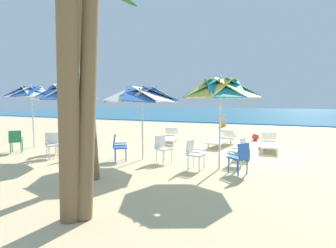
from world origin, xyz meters
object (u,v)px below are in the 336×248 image
Objects in this scene: palm_tree_2 at (86,54)px; cooler_box at (242,154)px; plastic_chair_2 at (194,152)px; beach_umbrella_1 at (142,95)px; plastic_chair_7 at (83,144)px; plastic_chair_8 at (16,140)px; beachgoer_seated at (224,122)px; beach_umbrella_0 at (221,89)px; plastic_chair_3 at (163,147)px; plastic_chair_4 at (118,146)px; plastic_chair_6 at (53,143)px; beach_umbrella_3 at (31,92)px; plastic_chair_0 at (239,149)px; plastic_chair_5 at (59,140)px; beach_umbrella_2 at (66,93)px; sun_lounger_0 at (269,143)px; plastic_chair_1 at (240,156)px; sun_lounger_2 at (170,137)px; palm_tree_0 at (65,32)px; palm_tree_1 at (88,7)px; sun_lounger_1 at (222,140)px; beach_ball at (255,137)px.

cooler_box is at bearing 47.82° from palm_tree_2.
beach_umbrella_1 is at bearing 165.66° from plastic_chair_2.
plastic_chair_2 is 1.00× the size of plastic_chair_7.
plastic_chair_8 is at bearing -170.83° from beach_umbrella_1.
cooler_box is 10.75m from beachgoer_seated.
plastic_chair_8 is at bearing -175.81° from beach_umbrella_0.
plastic_chair_3 is 1.00× the size of plastic_chair_4.
plastic_chair_6 is at bearing 150.31° from palm_tree_2.
beach_umbrella_3 is (-7.25, 0.75, 1.83)m from plastic_chair_2.
palm_tree_2 is at bearing -94.11° from beachgoer_seated.
plastic_chair_0 is 3.92m from plastic_chair_4.
plastic_chair_7 is (1.04, 0.32, 0.00)m from plastic_chair_6.
plastic_chair_7 is at bearing -13.68° from beach_umbrella_3.
plastic_chair_5 and plastic_chair_6 have the same top height.
beach_umbrella_2 reaches higher than sun_lounger_0.
beach_umbrella_3 is 0.54× the size of palm_tree_2.
beach_umbrella_1 reaches higher than plastic_chair_6.
beach_umbrella_0 is 3.15× the size of plastic_chair_1.
beach_umbrella_3 is (-2.44, 0.65, 0.06)m from beach_umbrella_2.
plastic_chair_8 is (-8.25, -0.30, 0.00)m from plastic_chair_1.
beach_umbrella_3 reaches higher than sun_lounger_2.
beach_umbrella_2 is (-2.16, 0.00, 1.77)m from plastic_chair_4.
sun_lounger_2 is (-0.34, 3.42, -1.90)m from beach_umbrella_1.
plastic_chair_1 reaches higher than cooler_box.
plastic_chair_2 is 4.54m from sun_lounger_2.
plastic_chair_7 is 0.16× the size of palm_tree_0.
beach_umbrella_0 reaches higher than plastic_chair_0.
plastic_chair_1 is at bearing -2.24° from plastic_chair_5.
plastic_chair_4 is at bearing 178.48° from plastic_chair_1.
beach_umbrella_1 is 2.89m from beach_umbrella_2.
sun_lounger_2 is (-3.46, 2.95, -0.22)m from plastic_chair_0.
plastic_chair_6 is at bearing -118.24° from beach_umbrella_2.
palm_tree_1 is at bearing -89.22° from beachgoer_seated.
plastic_chair_6 is (0.32, -0.61, 0.00)m from plastic_chair_5.
plastic_chair_7 is 4.32m from sun_lounger_2.
plastic_chair_7 is (-2.82, -0.49, 0.00)m from plastic_chair_3.
beach_ball is at bearing 59.13° from sun_lounger_1.
beach_ball is at bearing 105.31° from sun_lounger_0.
sun_lounger_1 is at bearing 82.00° from palm_tree_1.
beachgoer_seated reaches higher than plastic_chair_1.
plastic_chair_6 is at bearing -134.82° from beach_ball.
plastic_chair_8 is at bearing -177.44° from plastic_chair_2.
beach_umbrella_0 is at bearing -81.33° from beachgoer_seated.
plastic_chair_5 is 6.75m from cooler_box.
plastic_chair_1 is 6.17m from beach_ball.
palm_tree_0 is 0.62m from palm_tree_1.
palm_tree_1 is (3.10, -3.40, 3.11)m from plastic_chair_7.
plastic_chair_6 is at bearing -139.95° from sun_lounger_1.
palm_tree_0 is 15.95× the size of beach_ball.
palm_tree_0 reaches higher than plastic_chair_8.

